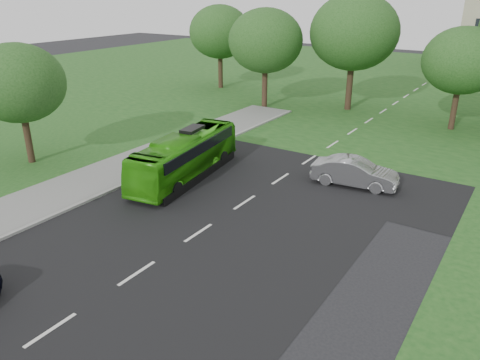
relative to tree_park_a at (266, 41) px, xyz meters
The scene contains 9 objects.
ground 28.06m from the tree_park_a, 68.27° to the right, with size 160.00×160.00×0.00m, color black.
street_surfaces 11.83m from the tree_park_a, 15.33° to the right, with size 120.00×120.00×0.15m.
tree_park_a is the anchor object (origin of this frame).
tree_park_b 7.92m from the tree_park_a, 26.43° to the left, with size 7.90×7.90×10.36m.
tree_park_c 16.67m from the tree_park_a, ahead, with size 6.03×6.03×8.01m.
tree_park_f 10.65m from the tree_park_a, 148.47° to the left, with size 6.79×6.79×9.06m.
tree_side_near 22.30m from the tree_park_a, 102.92° to the right, with size 5.73×5.73×7.61m.
bus 19.52m from the tree_park_a, 74.18° to the right, with size 2.22×9.50×2.65m, color #34A613.
sedan 20.58m from the tree_park_a, 44.64° to the right, with size 1.69×4.85×1.60m, color #9D9DA1.
Camera 1 is at (12.11, -13.04, 10.52)m, focal length 35.00 mm.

